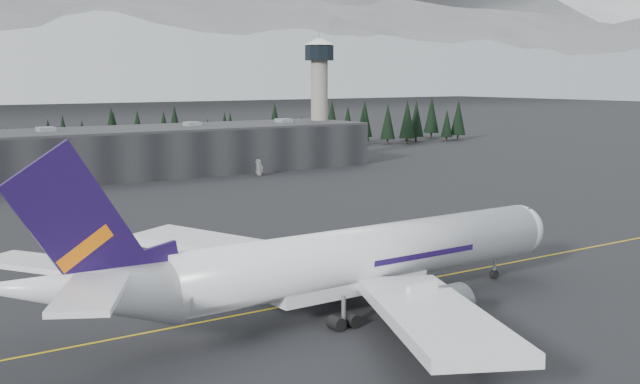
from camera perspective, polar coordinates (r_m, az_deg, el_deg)
ground at (r=106.36m, az=6.21°, el=-6.07°), size 1400.00×1400.00×0.00m
taxiline at (r=104.91m, az=6.93°, el=-6.28°), size 400.00×0.40×0.02m
terminal at (r=214.55m, az=-16.26°, el=2.58°), size 160.00×30.00×12.60m
control_tower at (r=250.37m, az=-0.05°, el=7.59°), size 10.00×10.00×37.70m
treeline at (r=249.68m, az=-19.01°, el=3.49°), size 360.00×20.00×15.00m
jet_main at (r=88.37m, az=0.51°, el=-5.07°), size 70.65×65.22×20.77m
gse_vehicle_b at (r=213.53m, az=-4.31°, el=1.37°), size 4.57×2.11×1.52m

